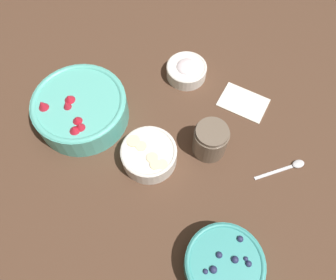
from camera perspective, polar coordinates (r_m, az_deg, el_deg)
name	(u,v)px	position (r m, az deg, el deg)	size (l,w,h in m)	color
ground_plane	(174,135)	(0.88, 1.10, 0.81)	(4.00, 4.00, 0.00)	#4C3323
bowl_strawberries	(80,108)	(0.90, -15.02, 5.45)	(0.25, 0.25, 0.10)	#56B7A8
bowl_blueberries	(224,265)	(0.75, 9.70, -20.60)	(0.17, 0.17, 0.07)	teal
bowl_bananas	(149,154)	(0.82, -3.32, -2.49)	(0.14, 0.14, 0.05)	silver
bowl_cream	(187,70)	(0.97, 3.25, 12.11)	(0.12, 0.12, 0.05)	silver
jar_chocolate	(210,141)	(0.83, 7.35, -0.13)	(0.09, 0.09, 0.09)	brown
napkin	(243,102)	(0.95, 13.00, 6.44)	(0.14, 0.10, 0.01)	silver
spoon	(289,167)	(0.89, 20.35, -4.43)	(0.09, 0.12, 0.01)	silver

